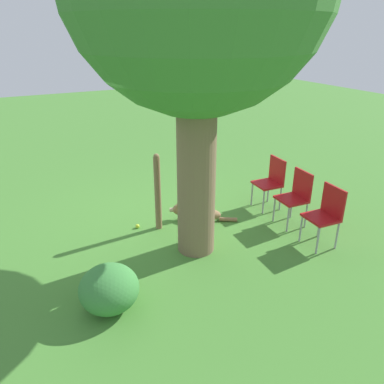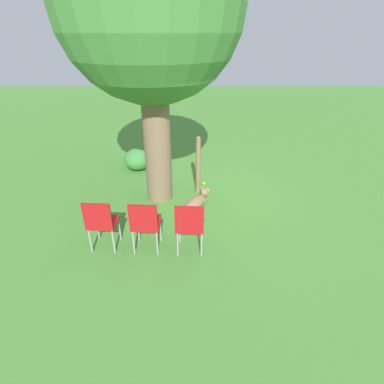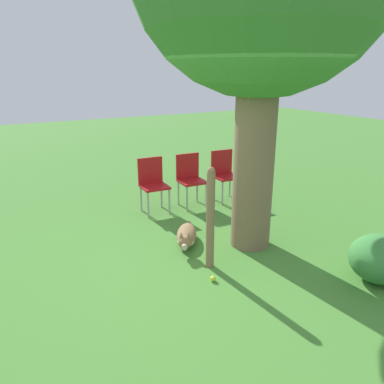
{
  "view_description": "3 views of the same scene",
  "coord_description": "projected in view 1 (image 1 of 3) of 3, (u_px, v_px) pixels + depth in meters",
  "views": [
    {
      "loc": [
        2.1,
        5.11,
        3.05
      ],
      "look_at": [
        -0.04,
        0.9,
        0.96
      ],
      "focal_mm": 35.0,
      "sensor_mm": 36.0,
      "label": 1
    },
    {
      "loc": [
        -5.88,
        0.17,
        3.19
      ],
      "look_at": [
        -0.57,
        0.15,
        0.35
      ],
      "focal_mm": 28.0,
      "sensor_mm": 36.0,
      "label": 2
    },
    {
      "loc": [
        3.66,
        -2.22,
        2.36
      ],
      "look_at": [
        -1.11,
        0.46,
        0.55
      ],
      "focal_mm": 35.0,
      "sensor_mm": 36.0,
      "label": 3
    }
  ],
  "objects": [
    {
      "name": "low_shrub",
      "position": [
        109.0,
        289.0,
        4.32
      ],
      "size": [
        0.7,
        0.7,
        0.56
      ],
      "color": "#3D843D",
      "rests_on": "ground_plane"
    },
    {
      "name": "ground_plane",
      "position": [
        166.0,
        225.0,
        6.27
      ],
      "size": [
        30.0,
        30.0,
        0.0
      ],
      "primitive_type": "plane",
      "color": "#478433"
    },
    {
      "name": "red_chair_2",
      "position": [
        326.0,
        212.0,
        5.53
      ],
      "size": [
        0.44,
        0.46,
        0.93
      ],
      "rotation": [
        0.0,
        0.0,
        -0.06
      ],
      "color": "#B21419",
      "rests_on": "ground_plane"
    },
    {
      "name": "dog",
      "position": [
        197.0,
        214.0,
        6.41
      ],
      "size": [
        1.02,
        0.68,
        0.33
      ],
      "rotation": [
        0.0,
        0.0,
        5.73
      ],
      "color": "olive",
      "rests_on": "ground_plane"
    },
    {
      "name": "tennis_ball",
      "position": [
        138.0,
        226.0,
        6.18
      ],
      "size": [
        0.07,
        0.07,
        0.07
      ],
      "color": "#CCE033",
      "rests_on": "ground_plane"
    },
    {
      "name": "fence_post",
      "position": [
        158.0,
        192.0,
        5.94
      ],
      "size": [
        0.1,
        0.1,
        1.29
      ],
      "color": "#846647",
      "rests_on": "ground_plane"
    },
    {
      "name": "red_chair_0",
      "position": [
        271.0,
        179.0,
        6.72
      ],
      "size": [
        0.44,
        0.46,
        0.93
      ],
      "rotation": [
        0.0,
        0.0,
        -0.06
      ],
      "color": "#B21419",
      "rests_on": "ground_plane"
    },
    {
      "name": "red_chair_1",
      "position": [
        296.0,
        194.0,
        6.13
      ],
      "size": [
        0.44,
        0.46,
        0.93
      ],
      "rotation": [
        0.0,
        0.0,
        -0.06
      ],
      "color": "#B21419",
      "rests_on": "ground_plane"
    }
  ]
}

